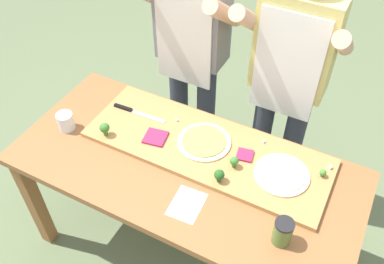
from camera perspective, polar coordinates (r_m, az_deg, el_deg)
The scene contains 20 objects.
ground_plane at distance 2.69m, azimuth -0.78°, elevation -15.51°, with size 8.00×8.00×0.00m, color #60704C.
prep_table at distance 2.12m, azimuth -0.96°, elevation -6.37°, with size 1.72×0.79×0.79m.
cutting_board at distance 2.10m, azimuth 2.01°, elevation -2.14°, with size 1.24×0.44×0.03m, color #B27F47.
chefs_knife at distance 2.29m, azimuth -8.20°, elevation 2.90°, with size 0.31×0.03×0.02m.
pizza_whole_pesto_green at distance 2.10m, azimuth 1.68°, elevation -1.31°, with size 0.27×0.27×0.02m.
pizza_whole_white_garlic at distance 2.00m, azimuth 12.19°, elevation -5.68°, with size 0.26×0.26×0.02m.
pizza_slice_far_right at distance 2.13m, azimuth -5.03°, elevation -0.73°, with size 0.11×0.11×0.01m, color #9E234C.
pizza_slice_near_left at distance 2.05m, azimuth 7.25°, elevation -3.16°, with size 0.08×0.08×0.01m, color #9E234C.
broccoli_floret_front_left at distance 1.98m, azimuth 5.81°, elevation -4.03°, with size 0.04×0.04×0.06m.
broccoli_floret_center_right at distance 2.16m, azimuth -11.87°, elevation 0.51°, with size 0.05×0.05×0.08m.
broccoli_floret_back_mid at distance 2.03m, azimuth 17.49°, elevation -5.35°, with size 0.03×0.03×0.04m.
broccoli_floret_back_left at distance 1.92m, azimuth 3.76°, elevation -5.91°, with size 0.05×0.05×0.07m.
cheese_crumble_a at distance 2.21m, azimuth -2.09°, elevation 1.63°, with size 0.01×0.01×0.01m, color white.
cheese_crumble_b at distance 2.09m, azimuth 18.40°, elevation -4.60°, with size 0.02×0.02×0.02m, color silver.
cheese_crumble_c at distance 2.13m, azimuth 9.77°, elevation -1.28°, with size 0.01×0.01×0.01m, color silver.
flour_cup at distance 2.28m, azimuth -16.89°, elevation 1.29°, with size 0.09×0.09×0.10m.
sauce_jar at distance 1.78m, azimuth 12.31°, elevation -13.23°, with size 0.08×0.08×0.13m.
recipe_note at distance 1.89m, azimuth -0.71°, elevation -9.87°, with size 0.14×0.18×0.00m, color white.
cook_left at distance 2.46m, azimuth -0.05°, elevation 12.02°, with size 0.54×0.39×1.67m.
cook_right at distance 2.30m, azimuth 13.25°, elevation 8.00°, with size 0.54×0.39×1.67m.
Camera 1 is at (0.64, -1.15, 2.34)m, focal length 38.94 mm.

